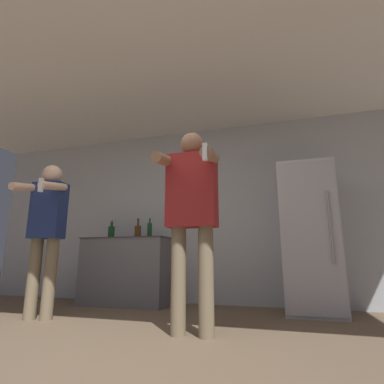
% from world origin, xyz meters
% --- Properties ---
extents(ground_plane, '(14.00, 14.00, 0.00)m').
position_xyz_m(ground_plane, '(0.00, 0.00, 0.00)').
color(ground_plane, brown).
extents(wall_back, '(7.00, 0.06, 2.55)m').
position_xyz_m(wall_back, '(0.00, 2.71, 1.27)').
color(wall_back, '#B2B7BC').
rests_on(wall_back, ground_plane).
extents(ceiling_slab, '(7.00, 3.20, 0.05)m').
position_xyz_m(ceiling_slab, '(0.00, 1.34, 2.57)').
color(ceiling_slab, silver).
rests_on(ceiling_slab, wall_back).
extents(refrigerator, '(0.63, 0.76, 1.73)m').
position_xyz_m(refrigerator, '(1.53, 2.32, 0.86)').
color(refrigerator, silver).
rests_on(refrigerator, ground_plane).
extents(counter, '(1.23, 0.67, 0.90)m').
position_xyz_m(counter, '(-0.86, 2.36, 0.45)').
color(counter, slate).
rests_on(counter, ground_plane).
extents(bottle_short_whiskey, '(0.09, 0.09, 0.28)m').
position_xyz_m(bottle_short_whiskey, '(-0.74, 2.35, 1.00)').
color(bottle_short_whiskey, '#563314').
rests_on(bottle_short_whiskey, counter).
extents(bottle_tall_gin, '(0.07, 0.07, 0.30)m').
position_xyz_m(bottle_tall_gin, '(-0.56, 2.35, 1.01)').
color(bottle_tall_gin, '#194723').
rests_on(bottle_tall_gin, counter).
extents(bottle_clear_vodka, '(0.09, 0.09, 0.28)m').
position_xyz_m(bottle_clear_vodka, '(-1.16, 2.35, 1.00)').
color(bottle_clear_vodka, '#194723').
rests_on(bottle_clear_vodka, counter).
extents(person_woman_foreground, '(0.52, 0.48, 1.76)m').
position_xyz_m(person_woman_foreground, '(0.48, 0.97, 1.06)').
color(person_woman_foreground, '#75664C').
rests_on(person_woman_foreground, ground_plane).
extents(person_man_side, '(0.46, 0.56, 1.66)m').
position_xyz_m(person_man_side, '(-1.24, 1.16, 0.97)').
color(person_man_side, '#75664C').
rests_on(person_man_side, ground_plane).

